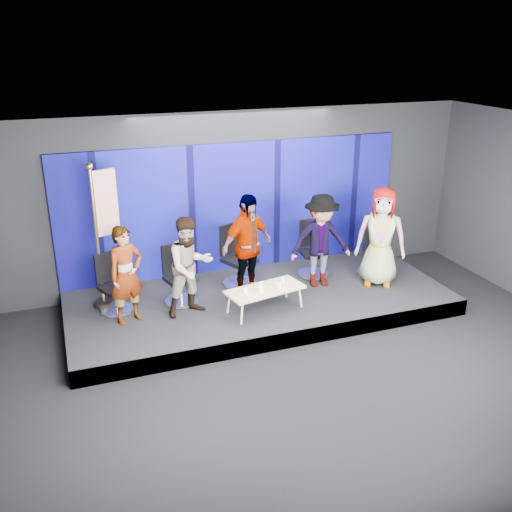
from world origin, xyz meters
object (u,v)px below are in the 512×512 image
Objects in this scene: mug_c at (261,285)px; mug_e at (283,280)px; mug_b at (261,290)px; panelist_d at (321,241)px; mug_a at (245,290)px; chair_e at (375,255)px; panelist_a at (126,275)px; panelist_c at (247,246)px; chair_c at (237,265)px; chair_b at (179,284)px; chair_d at (313,257)px; flag_stand at (104,232)px; mug_d at (279,285)px; panelist_e at (381,237)px; chair_a at (114,293)px; coffee_table at (265,290)px; panelist_b at (190,266)px.

mug_c is 0.45m from mug_e.
panelist_d is at bearing 28.34° from mug_b.
chair_e is at bearing 15.95° from mug_a.
panelist_a is at bearing 170.39° from mug_c.
panelist_d is at bearing -25.41° from panelist_c.
chair_b is at bearing 174.65° from chair_c.
panelist_a is at bearing -161.65° from chair_d.
flag_stand reaches higher than panelist_c.
chair_b is 1.82m from mug_d.
mug_e is at bearing -128.73° from chair_d.
panelist_e is at bearing -81.90° from chair_e.
chair_a reaches higher than mug_a.
chair_b is 2.82m from chair_d.
panelist_c is (2.22, 0.31, 0.12)m from panelist_a.
panelist_a is 2.29m from mug_c.
chair_b is at bearing -156.12° from panelist_e.
mug_c is (1.27, -0.79, 0.12)m from chair_b.
panelist_a is 2.37m from coffee_table.
chair_d reaches higher than chair_b.
chair_e is 13.60× the size of mug_e.
mug_d is (2.54, -0.47, -0.37)m from panelist_a.
coffee_table is at bearing 169.55° from mug_d.
chair_c is at bearing -167.79° from panelist_e.
panelist_e is at bearing -23.62° from panelist_a.
panelist_b is 3.71m from panelist_e.
panelist_a reaches higher than chair_e.
panelist_c reaches higher than chair_a.
mug_d is (2.73, -0.94, 0.13)m from chair_a.
panelist_d is 1.76m from mug_b.
chair_a is at bearing 163.63° from chair_b.
panelist_e is at bearing 8.06° from coffee_table.
flag_stand is at bearing 133.76° from panelist_b.
chair_b is at bearing 147.68° from coffee_table.
chair_d is at bearing -18.64° from chair_a.
panelist_c is at bearing 68.68° from mug_a.
chair_b is 3.89m from panelist_e.
chair_a is 10.27× the size of mug_d.
mug_d is at bearing -138.67° from panelist_e.
mug_a is (-0.31, -0.78, -0.50)m from panelist_c.
panelist_b is at bearing 156.47° from mug_b.
chair_b is 10.65× the size of mug_d.
flag_stand is at bearing 160.19° from mug_e.
mug_b is 0.20m from mug_c.
mug_d is at bearing -129.13° from chair_e.
chair_c is 1.24m from coffee_table.
panelist_e reaches higher than chair_e.
panelist_c is at bearing -26.56° from chair_a.
mug_b is 1.08× the size of mug_d.
chair_a is 2.64m from coffee_table.
chair_b reaches higher than chair_a.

